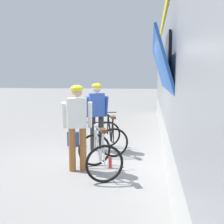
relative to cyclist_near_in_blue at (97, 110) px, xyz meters
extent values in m
plane|color=gray|center=(0.19, -1.06, -1.05)|extent=(80.00, 80.00, 0.00)
cube|color=#2356B2|center=(1.68, -1.32, 0.75)|extent=(0.54, 4.31, 1.64)
cube|color=yellow|center=(1.68, -0.64, 2.37)|extent=(0.04, 17.41, 0.20)
cube|color=black|center=(1.67, -2.12, 1.20)|extent=(0.04, 1.10, 0.80)
cylinder|color=#232328|center=(-0.10, -0.04, -0.60)|extent=(0.14, 0.14, 0.90)
cylinder|color=#232328|center=(0.10, 0.04, -0.60)|extent=(0.14, 0.14, 0.90)
cube|color=#2D4C9E|center=(0.00, 0.00, 0.15)|extent=(0.44, 0.37, 0.60)
cylinder|color=#2D4C9E|center=(-0.25, -0.06, 0.10)|extent=(0.18, 0.27, 0.56)
cylinder|color=#2D4C9E|center=(0.23, 0.13, 0.10)|extent=(0.18, 0.27, 0.56)
sphere|color=beige|center=(0.00, 0.00, 0.58)|extent=(0.22, 0.22, 0.22)
ellipsoid|color=yellow|center=(0.00, 0.00, 0.64)|extent=(0.34, 0.35, 0.14)
cylinder|color=#935B2D|center=(-0.19, -1.72, -0.60)|extent=(0.14, 0.14, 0.90)
cylinder|color=#935B2D|center=(0.03, -1.66, -0.60)|extent=(0.14, 0.14, 0.90)
cube|color=white|center=(-0.08, -1.69, 0.15)|extent=(0.43, 0.33, 0.60)
cylinder|color=white|center=(-0.34, -1.72, 0.10)|extent=(0.15, 0.27, 0.56)
cylinder|color=white|center=(0.16, -1.59, 0.10)|extent=(0.15, 0.27, 0.56)
sphere|color=tan|center=(-0.08, -1.69, 0.58)|extent=(0.22, 0.22, 0.22)
ellipsoid|color=yellow|center=(-0.08, -1.69, 0.64)|extent=(0.32, 0.33, 0.14)
torus|color=black|center=(0.23, 0.37, -0.70)|extent=(0.69, 0.25, 0.71)
torus|color=black|center=(0.52, -0.61, -0.70)|extent=(0.69, 0.25, 0.71)
cylinder|color=black|center=(0.33, 0.03, -0.45)|extent=(0.23, 0.63, 0.63)
cylinder|color=black|center=(0.37, -0.08, -0.15)|extent=(0.29, 0.82, 0.04)
cylinder|color=black|center=(0.45, -0.38, -0.45)|extent=(0.12, 0.27, 0.62)
cylinder|color=black|center=(0.47, -0.43, -0.73)|extent=(0.13, 0.35, 0.08)
cylinder|color=black|center=(0.51, -0.55, -0.42)|extent=(0.06, 0.14, 0.56)
cylinder|color=black|center=(0.23, 0.35, -0.42)|extent=(0.05, 0.09, 0.55)
cylinder|color=black|center=(0.24, 0.32, -0.09)|extent=(0.47, 0.16, 0.02)
cube|color=#4C2D19|center=(0.50, -0.52, -0.10)|extent=(0.17, 0.26, 0.06)
torus|color=black|center=(0.20, -1.35, -0.70)|extent=(0.68, 0.31, 0.71)
torus|color=black|center=(0.58, -2.30, -0.70)|extent=(0.68, 0.31, 0.71)
cylinder|color=silver|center=(0.34, -1.68, -0.45)|extent=(0.28, 0.62, 0.63)
cylinder|color=silver|center=(0.38, -1.79, -0.15)|extent=(0.35, 0.81, 0.04)
cylinder|color=silver|center=(0.49, -2.08, -0.45)|extent=(0.14, 0.27, 0.62)
cylinder|color=silver|center=(0.51, -2.13, -0.73)|extent=(0.16, 0.35, 0.08)
cylinder|color=silver|center=(0.56, -2.24, -0.42)|extent=(0.07, 0.14, 0.56)
cylinder|color=silver|center=(0.21, -1.37, -0.42)|extent=(0.06, 0.09, 0.55)
cylinder|color=black|center=(0.22, -1.39, -0.09)|extent=(0.46, 0.20, 0.02)
cube|color=#4C2D19|center=(0.55, -2.21, -0.10)|extent=(0.18, 0.26, 0.06)
cube|color=navy|center=(-0.75, 0.35, -0.85)|extent=(0.32, 0.24, 0.40)
cylinder|color=red|center=(0.56, -1.43, -0.94)|extent=(0.07, 0.07, 0.23)
camera|label=1|loc=(1.40, -7.26, 0.87)|focal=45.90mm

